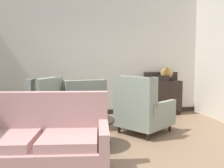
{
  "coord_description": "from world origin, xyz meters",
  "views": [
    {
      "loc": [
        -0.46,
        -3.43,
        1.34
      ],
      "look_at": [
        0.27,
        0.92,
        0.94
      ],
      "focal_mm": 37.99,
      "sensor_mm": 36.0,
      "label": 1
    }
  ],
  "objects": [
    {
      "name": "armchair_beside_settee",
      "position": [
        -1.13,
        0.87,
        0.44
      ],
      "size": [
        1.17,
        1.12,
        1.08
      ],
      "rotation": [
        0.0,
        0.0,
        4.28
      ],
      "color": "gray",
      "rests_on": "ground"
    },
    {
      "name": "sideboard",
      "position": [
        1.84,
        2.34,
        0.5
      ],
      "size": [
        0.92,
        0.35,
        1.09
      ],
      "color": "black",
      "rests_on": "ground"
    },
    {
      "name": "side_table",
      "position": [
        0.86,
        1.28,
        0.41
      ],
      "size": [
        0.59,
        0.59,
        0.68
      ],
      "color": "black",
      "rests_on": "ground"
    },
    {
      "name": "armchair_near_window",
      "position": [
        0.83,
        0.82,
        0.44
      ],
      "size": [
        1.22,
        1.2,
        1.09
      ],
      "rotation": [
        0.0,
        0.0,
        2.22
      ],
      "color": "gray",
      "rests_on": "ground"
    },
    {
      "name": "armchair_foreground_right",
      "position": [
        -0.27,
        1.32,
        0.43
      ],
      "size": [
        0.97,
        1.01,
        1.01
      ],
      "rotation": [
        0.0,
        0.0,
        3.37
      ],
      "color": "gray",
      "rests_on": "ground"
    },
    {
      "name": "wall_back",
      "position": [
        0.0,
        2.64,
        1.6
      ],
      "size": [
        5.96,
        0.08,
        3.2
      ],
      "primitive_type": "cube",
      "color": "silver",
      "rests_on": "ground"
    },
    {
      "name": "settee",
      "position": [
        -0.84,
        -0.68,
        0.41
      ],
      "size": [
        1.65,
        0.97,
        0.98
      ],
      "rotation": [
        0.0,
        0.0,
        -0.11
      ],
      "color": "tan",
      "rests_on": "ground"
    },
    {
      "name": "coffee_table",
      "position": [
        -0.23,
        0.27,
        0.36
      ],
      "size": [
        0.86,
        0.86,
        0.44
      ],
      "color": "black",
      "rests_on": "ground"
    },
    {
      "name": "gramophone",
      "position": [
        1.89,
        2.25,
        1.11
      ],
      "size": [
        0.45,
        0.5,
        0.49
      ],
      "color": "black",
      "rests_on": "sideboard"
    },
    {
      "name": "ground",
      "position": [
        0.0,
        0.0,
        0.0
      ],
      "size": [
        8.12,
        8.12,
        0.0
      ],
      "primitive_type": "plane",
      "color": "#896B51"
    },
    {
      "name": "porcelain_vase",
      "position": [
        -0.25,
        0.23,
        0.59
      ],
      "size": [
        0.15,
        0.15,
        0.36
      ],
      "color": "#4C7A66",
      "rests_on": "coffee_table"
    },
    {
      "name": "baseboard_back",
      "position": [
        0.0,
        2.58,
        0.06
      ],
      "size": [
        5.8,
        0.03,
        0.12
      ],
      "primitive_type": "cube",
      "color": "black",
      "rests_on": "ground"
    }
  ]
}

